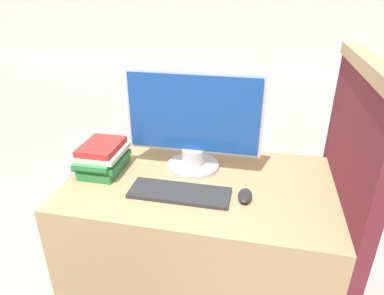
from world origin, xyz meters
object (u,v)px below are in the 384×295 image
object	(u,v)px
monitor	(193,123)
keyboard	(180,193)
mouse	(245,196)
book_stack	(103,157)

from	to	relation	value
monitor	keyboard	world-z (taller)	monitor
mouse	monitor	bearing A→B (deg)	140.44
monitor	mouse	size ratio (longest dim) A/B	5.92
keyboard	book_stack	bearing A→B (deg)	162.08
mouse	keyboard	bearing A→B (deg)	-174.83
monitor	book_stack	world-z (taller)	monitor
monitor	mouse	world-z (taller)	monitor
book_stack	monitor	bearing A→B (deg)	15.33
monitor	book_stack	bearing A→B (deg)	-164.67
book_stack	keyboard	bearing A→B (deg)	-17.92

